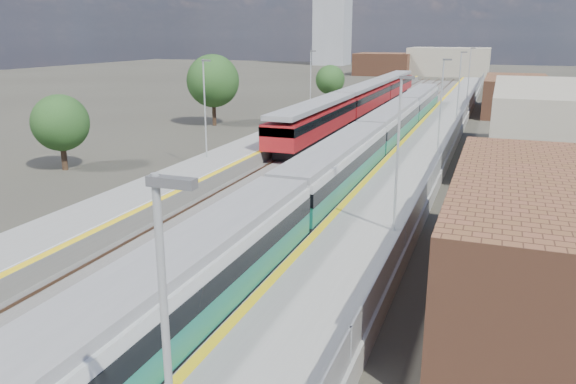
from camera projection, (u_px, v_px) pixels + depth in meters
The scene contains 11 objects.
ground at pixel (377, 143), 55.31m from camera, with size 320.00×320.00×0.00m, color #47443A.
ballast_bed at pixel (360, 137), 58.31m from camera, with size 10.50×155.00×0.06m, color #565451.
tracks at pixel (369, 134), 59.60m from camera, with size 8.96×160.00×0.17m.
platform_right at pixel (435, 136), 55.64m from camera, with size 4.70×155.00×8.52m.
platform_left at pixel (299, 129), 60.45m from camera, with size 4.30×155.00×8.52m.
buildings at pixel (380, 33), 138.43m from camera, with size 72.00×185.50×40.00m.
green_train at pixel (369, 141), 44.59m from camera, with size 2.75×76.52×3.02m.
red_train at pixel (364, 98), 72.98m from camera, with size 3.08×62.47×3.89m.
tree_a at pixel (60, 123), 43.21m from camera, with size 4.37×4.37×5.92m.
tree_b at pixel (213, 81), 64.38m from camera, with size 6.02×6.02×8.16m.
tree_c at pixel (330, 80), 84.10m from camera, with size 4.37×4.37×5.93m.
Camera 1 is at (10.80, -4.19, 10.31)m, focal length 35.00 mm.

